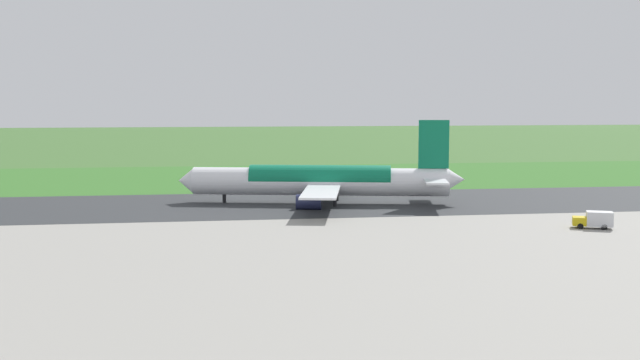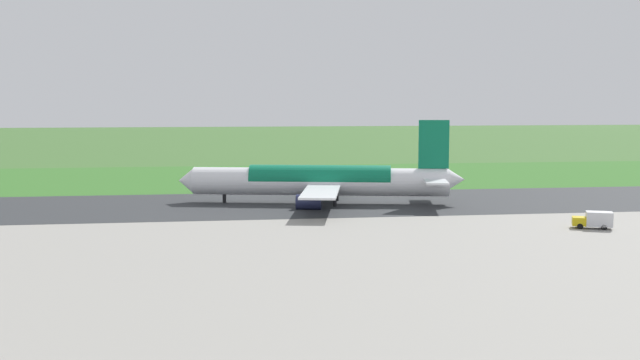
{
  "view_description": "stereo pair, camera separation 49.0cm",
  "coord_description": "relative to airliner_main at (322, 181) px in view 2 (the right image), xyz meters",
  "views": [
    {
      "loc": [
        13.7,
        139.2,
        19.66
      ],
      "look_at": [
        -6.04,
        0.0,
        4.5
      ],
      "focal_mm": 42.29,
      "sensor_mm": 36.0,
      "label": 1
    },
    {
      "loc": [
        13.22,
        139.27,
        19.66
      ],
      "look_at": [
        -6.04,
        0.0,
        4.5
      ],
      "focal_mm": 42.29,
      "sensor_mm": 36.0,
      "label": 2
    }
  ],
  "objects": [
    {
      "name": "runway_asphalt",
      "position": [
        6.41,
        -0.08,
        -4.32
      ],
      "size": [
        600.0,
        35.65,
        0.06
      ],
      "primitive_type": "cube",
      "color": "#2D3033",
      "rests_on": "ground"
    },
    {
      "name": "no_stopping_sign",
      "position": [
        8.49,
        -38.39,
        -2.93
      ],
      "size": [
        0.6,
        0.1,
        2.38
      ],
      "color": "slate",
      "rests_on": "ground"
    },
    {
      "name": "traffic_cone_orange",
      "position": [
        15.59,
        -45.78,
        -4.08
      ],
      "size": [
        0.4,
        0.4,
        0.55
      ],
      "primitive_type": "cone",
      "color": "orange",
      "rests_on": "ground"
    },
    {
      "name": "grass_verge_foreground",
      "position": [
        6.41,
        -43.11,
        -4.33
      ],
      "size": [
        600.0,
        80.0,
        0.04
      ],
      "primitive_type": "cube",
      "color": "#346B27",
      "rests_on": "ground"
    },
    {
      "name": "apron_concrete",
      "position": [
        6.41,
        58.81,
        -4.33
      ],
      "size": [
        440.0,
        110.0,
        0.05
      ],
      "primitive_type": "cube",
      "color": "gray",
      "rests_on": "ground"
    },
    {
      "name": "service_truck_baggage",
      "position": [
        -37.13,
        33.01,
        -2.95
      ],
      "size": [
        6.22,
        4.31,
        2.65
      ],
      "color": "gold",
      "rests_on": "ground"
    },
    {
      "name": "airliner_main",
      "position": [
        0.0,
        0.0,
        0.0
      ],
      "size": [
        53.76,
        44.29,
        15.88
      ],
      "color": "white",
      "rests_on": "ground"
    },
    {
      "name": "ground_plane",
      "position": [
        6.41,
        -0.08,
        -4.35
      ],
      "size": [
        800.0,
        800.0,
        0.0
      ],
      "primitive_type": "plane",
      "color": "#3D662D"
    }
  ]
}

